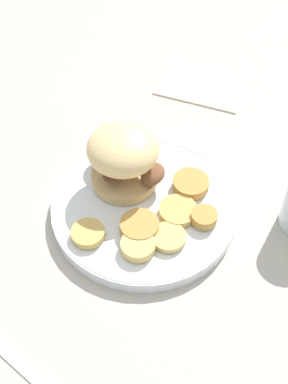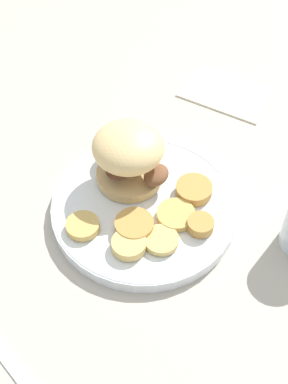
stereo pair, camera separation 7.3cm
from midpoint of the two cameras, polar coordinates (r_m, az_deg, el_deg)
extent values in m
plane|color=#B2A899|center=(0.76, 2.73, -2.34)|extent=(4.00, 4.00, 0.00)
cylinder|color=white|center=(0.76, 2.75, -1.91)|extent=(0.26, 0.26, 0.02)
torus|color=white|center=(0.75, 2.77, -1.53)|extent=(0.26, 0.26, 0.01)
cylinder|color=tan|center=(0.77, 1.11, 1.65)|extent=(0.10, 0.10, 0.01)
ellipsoid|color=#563323|center=(0.74, -0.10, 2.02)|extent=(0.03, 0.03, 0.01)
ellipsoid|color=#563323|center=(0.78, -0.75, 4.74)|extent=(0.04, 0.03, 0.02)
ellipsoid|color=brown|center=(0.75, 4.11, 1.65)|extent=(0.05, 0.05, 0.02)
ellipsoid|color=brown|center=(0.79, 1.01, 5.17)|extent=(0.04, 0.04, 0.02)
ellipsoid|color=#563323|center=(0.76, 0.70, 2.84)|extent=(0.05, 0.06, 0.01)
ellipsoid|color=#E5C17F|center=(0.73, 1.18, 4.70)|extent=(0.10, 0.10, 0.05)
cylinder|color=#DBB766|center=(0.70, 1.38, -5.81)|extent=(0.05, 0.05, 0.01)
cylinder|color=#DBB766|center=(0.71, 4.80, -5.32)|extent=(0.05, 0.05, 0.01)
cylinder|color=tan|center=(0.72, -3.69, -3.81)|extent=(0.05, 0.05, 0.01)
cylinder|color=tan|center=(0.73, 6.27, -2.62)|extent=(0.05, 0.05, 0.01)
cylinder|color=#BC8942|center=(0.72, 8.93, -3.64)|extent=(0.04, 0.04, 0.02)
cylinder|color=#BC8942|center=(0.71, 1.87, -3.78)|extent=(0.05, 0.05, 0.02)
cylinder|color=#BC8942|center=(0.76, 8.09, 0.10)|extent=(0.05, 0.05, 0.01)
cube|color=silver|center=(0.67, -12.01, -16.33)|extent=(0.10, 0.10, 0.00)
cube|color=beige|center=(0.96, 11.00, 10.26)|extent=(0.15, 0.18, 0.01)
camera|label=1|loc=(0.04, -87.13, 3.47)|focal=50.00mm
camera|label=2|loc=(0.04, 92.87, -3.47)|focal=50.00mm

